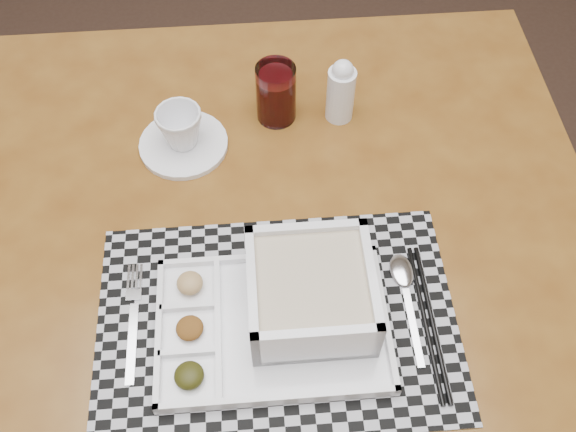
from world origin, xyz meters
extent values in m
cube|color=#593110|center=(0.63, 0.49, 0.77)|extent=(1.13, 1.13, 0.04)
cylinder|color=#593110|center=(0.19, 1.00, 0.38)|extent=(0.05, 0.05, 0.75)
cylinder|color=#593110|center=(1.14, 0.93, 0.38)|extent=(0.05, 0.05, 0.75)
cube|color=#593110|center=(0.66, 0.94, 0.71)|extent=(0.91, 0.09, 0.08)
cube|color=#593110|center=(1.08, 0.46, 0.71)|extent=(0.09, 0.91, 0.08)
cube|color=#A1A1A8|center=(0.63, 0.37, 0.79)|extent=(0.53, 0.37, 0.00)
cube|color=white|center=(0.62, 0.36, 0.80)|extent=(0.33, 0.24, 0.01)
cube|color=white|center=(0.63, 0.47, 0.81)|extent=(0.32, 0.03, 0.01)
cube|color=white|center=(0.61, 0.26, 0.81)|extent=(0.32, 0.03, 0.01)
cube|color=white|center=(0.47, 0.37, 0.81)|extent=(0.02, 0.22, 0.01)
cube|color=white|center=(0.78, 0.35, 0.81)|extent=(0.02, 0.22, 0.01)
cube|color=white|center=(0.55, 0.37, 0.81)|extent=(0.02, 0.20, 0.01)
cube|color=white|center=(0.50, 0.34, 0.81)|extent=(0.08, 0.01, 0.01)
cube|color=white|center=(0.51, 0.40, 0.81)|extent=(0.08, 0.01, 0.01)
ellipsoid|color=black|center=(0.50, 0.30, 0.82)|extent=(0.04, 0.04, 0.02)
ellipsoid|color=#43250B|center=(0.51, 0.37, 0.82)|extent=(0.04, 0.04, 0.02)
ellipsoid|color=olive|center=(0.51, 0.44, 0.82)|extent=(0.04, 0.04, 0.02)
cube|color=white|center=(0.68, 0.38, 0.81)|extent=(0.18, 0.18, 0.01)
cube|color=white|center=(0.68, 0.46, 0.85)|extent=(0.17, 0.02, 0.09)
cube|color=white|center=(0.67, 0.30, 0.85)|extent=(0.17, 0.02, 0.09)
cube|color=white|center=(0.60, 0.39, 0.85)|extent=(0.02, 0.17, 0.09)
cube|color=white|center=(0.76, 0.38, 0.85)|extent=(0.02, 0.17, 0.09)
cube|color=#BFAC8E|center=(0.68, 0.38, 0.84)|extent=(0.16, 0.16, 0.07)
cube|color=silver|center=(0.42, 0.37, 0.80)|extent=(0.02, 0.12, 0.00)
cube|color=silver|center=(0.43, 0.44, 0.80)|extent=(0.02, 0.02, 0.00)
cube|color=silver|center=(0.42, 0.47, 0.80)|extent=(0.01, 0.04, 0.00)
cube|color=silver|center=(0.43, 0.47, 0.80)|extent=(0.01, 0.04, 0.00)
cube|color=silver|center=(0.43, 0.47, 0.80)|extent=(0.01, 0.04, 0.00)
cube|color=silver|center=(0.44, 0.47, 0.80)|extent=(0.01, 0.04, 0.00)
cube|color=silver|center=(0.82, 0.33, 0.80)|extent=(0.02, 0.12, 0.00)
ellipsoid|color=silver|center=(0.82, 0.42, 0.80)|extent=(0.04, 0.06, 0.01)
cylinder|color=black|center=(0.83, 0.34, 0.80)|extent=(0.02, 0.24, 0.01)
cylinder|color=black|center=(0.84, 0.34, 0.80)|extent=(0.02, 0.24, 0.01)
cylinder|color=white|center=(0.52, 0.72, 0.80)|extent=(0.15, 0.15, 0.01)
imported|color=white|center=(0.52, 0.72, 0.84)|extent=(0.09, 0.09, 0.07)
cylinder|color=white|center=(0.68, 0.76, 0.85)|extent=(0.07, 0.07, 0.11)
cylinder|color=#3A0407|center=(0.68, 0.76, 0.84)|extent=(0.06, 0.06, 0.09)
cylinder|color=white|center=(0.79, 0.75, 0.84)|extent=(0.05, 0.05, 0.10)
sphere|color=white|center=(0.79, 0.75, 0.90)|extent=(0.04, 0.04, 0.04)
camera|label=1|loc=(0.59, -0.01, 1.63)|focal=40.00mm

